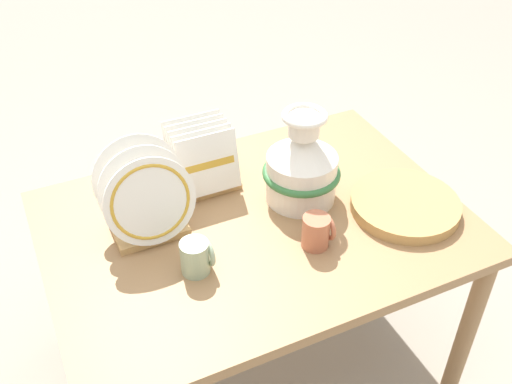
% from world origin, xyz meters
% --- Properties ---
extents(ground_plane, '(14.00, 14.00, 0.00)m').
position_xyz_m(ground_plane, '(0.00, 0.00, 0.00)').
color(ground_plane, gray).
extents(display_table, '(1.21, 0.86, 0.66)m').
position_xyz_m(display_table, '(0.00, 0.00, 0.58)').
color(display_table, '#9E754C').
rests_on(display_table, ground_plane).
extents(ceramic_vase, '(0.24, 0.24, 0.30)m').
position_xyz_m(ceramic_vase, '(0.17, 0.05, 0.78)').
color(ceramic_vase, white).
rests_on(ceramic_vase, display_table).
extents(dish_rack_round_plates, '(0.25, 0.19, 0.27)m').
position_xyz_m(dish_rack_round_plates, '(-0.29, 0.08, 0.77)').
color(dish_rack_round_plates, tan).
rests_on(dish_rack_round_plates, display_table).
extents(dish_rack_square_plates, '(0.20, 0.17, 0.21)m').
position_xyz_m(dish_rack_square_plates, '(-0.07, 0.23, 0.74)').
color(dish_rack_square_plates, tan).
rests_on(dish_rack_square_plates, display_table).
extents(wicker_charger_stack, '(0.32, 0.32, 0.04)m').
position_xyz_m(wicker_charger_stack, '(0.43, -0.14, 0.67)').
color(wicker_charger_stack, tan).
rests_on(wicker_charger_stack, display_table).
extents(mug_terracotta_glaze, '(0.08, 0.08, 0.10)m').
position_xyz_m(mug_terracotta_glaze, '(0.11, -0.16, 0.71)').
color(mug_terracotta_glaze, '#B76647').
rests_on(mug_terracotta_glaze, display_table).
extents(mug_sage_glaze, '(0.08, 0.08, 0.10)m').
position_xyz_m(mug_sage_glaze, '(-0.22, -0.11, 0.71)').
color(mug_sage_glaze, '#9EB28E').
rests_on(mug_sage_glaze, display_table).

